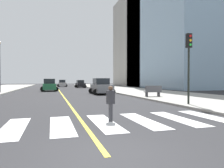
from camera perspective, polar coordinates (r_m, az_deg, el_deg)
ground_plane at (r=5.31m, az=-1.12°, el=-19.29°), size 220.00×220.00×0.00m
sidewalk_kerb_east at (r=28.30m, az=12.45°, el=-2.54°), size 10.00×120.00×0.15m
crosswalk_paint at (r=9.10m, az=-7.74°, el=-10.62°), size 13.50×4.00×0.01m
lane_divider_paint at (r=44.87m, az=-14.41°, el=-1.30°), size 0.16×80.00×0.01m
parking_garage_concrete at (r=69.26m, az=10.50°, el=11.25°), size 18.00×24.00×28.18m
car_black_nearest at (r=51.56m, az=-8.56°, el=-0.03°), size 2.66×4.16×1.83m
car_gray_second at (r=27.69m, az=-2.90°, el=-0.73°), size 2.93×4.67×2.08m
car_green_third at (r=36.84m, az=-16.66°, el=-0.34°), size 3.00×4.68×2.05m
car_silver_fourth at (r=59.92m, az=-13.35°, el=0.15°), size 2.73×4.32×1.92m
traffic_light_near_corner at (r=15.87m, az=20.10°, el=7.47°), size 0.36×0.41×4.97m
park_bench at (r=22.13m, az=11.04°, el=-1.94°), size 1.81×0.60×1.12m
pedestrian_crossing at (r=9.45m, az=-0.39°, el=-4.83°), size 0.39×0.39×1.59m
fire_hydrant at (r=35.56m, az=-0.26°, el=-0.96°), size 0.26×0.26×0.89m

